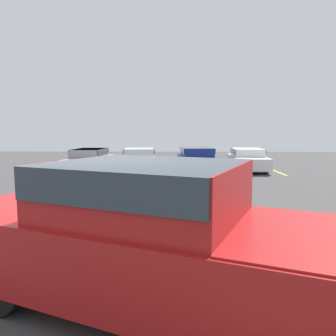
{
  "coord_description": "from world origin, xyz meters",
  "views": [
    {
      "loc": [
        1.32,
        -4.76,
        2.15
      ],
      "look_at": [
        1.14,
        5.5,
        1.0
      ],
      "focal_mm": 35.0,
      "sensor_mm": 36.0,
      "label": 1
    }
  ],
  "objects_px": {
    "parked_sedan_b": "(139,159)",
    "parked_sedan_c": "(197,158)",
    "parked_sedan_a": "(90,159)",
    "pickup_truck": "(170,238)",
    "parked_sedan_d": "(247,159)"
  },
  "relations": [
    {
      "from": "parked_sedan_a",
      "to": "parked_sedan_d",
      "type": "xyz_separation_m",
      "value": [
        8.72,
        0.25,
        -0.0
      ]
    },
    {
      "from": "pickup_truck",
      "to": "parked_sedan_c",
      "type": "relative_size",
      "value": 1.32
    },
    {
      "from": "parked_sedan_b",
      "to": "parked_sedan_c",
      "type": "relative_size",
      "value": 0.91
    },
    {
      "from": "parked_sedan_b",
      "to": "parked_sedan_a",
      "type": "bearing_deg",
      "value": -93.29
    },
    {
      "from": "pickup_truck",
      "to": "parked_sedan_d",
      "type": "xyz_separation_m",
      "value": [
        4.12,
        14.37,
        -0.25
      ]
    },
    {
      "from": "pickup_truck",
      "to": "parked_sedan_c",
      "type": "xyz_separation_m",
      "value": [
        1.3,
        14.22,
        -0.21
      ]
    },
    {
      "from": "pickup_truck",
      "to": "parked_sedan_a",
      "type": "bearing_deg",
      "value": 131.04
    },
    {
      "from": "parked_sedan_b",
      "to": "parked_sedan_c",
      "type": "xyz_separation_m",
      "value": [
        3.18,
        0.0,
        0.03
      ]
    },
    {
      "from": "pickup_truck",
      "to": "parked_sedan_a",
      "type": "relative_size",
      "value": 1.34
    },
    {
      "from": "parked_sedan_d",
      "to": "parked_sedan_c",
      "type": "bearing_deg",
      "value": -83.71
    },
    {
      "from": "parked_sedan_a",
      "to": "parked_sedan_c",
      "type": "xyz_separation_m",
      "value": [
        5.91,
        0.1,
        0.04
      ]
    },
    {
      "from": "parked_sedan_c",
      "to": "parked_sedan_b",
      "type": "bearing_deg",
      "value": -93.56
    },
    {
      "from": "parked_sedan_a",
      "to": "parked_sedan_b",
      "type": "bearing_deg",
      "value": 94.45
    },
    {
      "from": "pickup_truck",
      "to": "parked_sedan_d",
      "type": "height_order",
      "value": "pickup_truck"
    },
    {
      "from": "parked_sedan_a",
      "to": "parked_sedan_d",
      "type": "distance_m",
      "value": 8.73
    }
  ]
}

